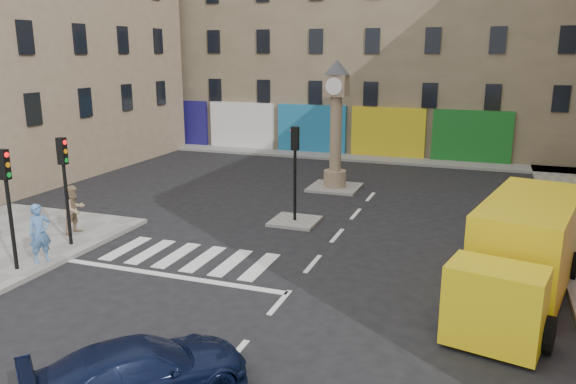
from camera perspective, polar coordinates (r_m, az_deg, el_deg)
The scene contains 14 objects.
ground at distance 14.66m, azimuth -2.26°, elevation -12.73°, with size 120.00×120.00×0.00m, color black.
sidewalk_far at distance 36.05m, azimuth 5.12°, elevation 3.66°, with size 32.00×2.40×0.15m, color gray.
island_near at distance 22.26m, azimuth 0.69°, elevation -2.99°, with size 1.80×1.80×0.12m, color gray.
island_far at distance 27.80m, azimuth 4.76°, elevation 0.47°, with size 2.40×2.40×0.12m, color gray.
building_far at distance 41.13m, azimuth 7.55°, elevation 16.68°, with size 32.00×10.00×17.00m, color #827056.
building_left at distance 33.99m, azimuth -25.85°, elevation 14.29°, with size 8.00×20.00×15.00m, color #967E62.
traffic_light_left_near at distance 18.53m, azimuth -26.63°, elevation 0.15°, with size 0.28×0.22×3.70m.
traffic_light_left_far at distance 20.20m, azimuth -21.77°, elevation 1.71°, with size 0.28×0.22×3.70m.
traffic_light_island at distance 21.65m, azimuth 0.71°, elevation 3.43°, with size 0.28×0.22×3.70m.
clock_pillar at distance 27.18m, azimuth 4.91°, elevation 7.63°, with size 1.20×1.20×6.10m.
navy_sedan at distance 11.71m, azimuth -14.73°, elevation -17.26°, with size 1.72×4.24×1.23m, color black.
yellow_van at distance 16.60m, azimuth 22.74°, elevation -5.66°, with size 3.70×7.57×2.65m.
pedestrian_blue at distance 19.21m, azimuth -23.91°, elevation -3.85°, with size 0.69×0.45×1.88m, color #507EB8.
pedestrian_tan at distance 21.75m, azimuth -20.85°, elevation -1.66°, with size 0.87×0.68×1.79m, color #A08362.
Camera 1 is at (4.96, -12.09, 6.64)m, focal length 35.00 mm.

